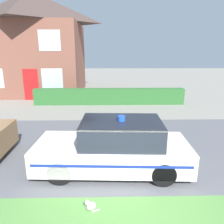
# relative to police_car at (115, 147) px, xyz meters

# --- Properties ---
(road_strip) EXTENTS (28.00, 5.77, 0.01)m
(road_strip) POSITION_rel_police_car_xyz_m (0.09, 1.68, -0.69)
(road_strip) COLOR #5B5B60
(road_strip) RESTS_ON ground
(garden_hedge) EXTENTS (9.29, 0.54, 0.99)m
(garden_hedge) POSITION_rel_police_car_xyz_m (-0.07, 7.90, -0.20)
(garden_hedge) COLOR #2D662D
(garden_hedge) RESTS_ON ground
(police_car) EXTENTS (4.21, 1.84, 1.57)m
(police_car) POSITION_rel_police_car_xyz_m (0.00, 0.00, 0.00)
(police_car) COLOR black
(police_car) RESTS_ON road_strip
(cat) EXTENTS (0.31, 0.20, 0.26)m
(cat) POSITION_rel_police_car_xyz_m (-0.56, -1.62, -0.59)
(cat) COLOR silver
(cat) RESTS_ON ground
(house_left) EXTENTS (7.51, 6.31, 7.51)m
(house_left) POSITION_rel_police_car_xyz_m (-5.86, 12.27, 3.13)
(house_left) COLOR brown
(house_left) RESTS_ON ground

